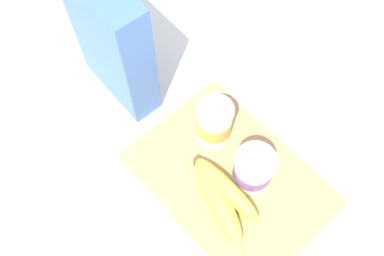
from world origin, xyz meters
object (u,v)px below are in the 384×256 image
Objects in this scene: cutting_board at (230,179)px; yogurt_cup_back at (253,170)px; cereal_box at (112,43)px; banana_bunch at (222,194)px; yogurt_cup_front at (214,123)px.

cutting_board is 0.06m from yogurt_cup_back.
cutting_board is 1.27× the size of cereal_box.
cereal_box reaches higher than cutting_board.
banana_bunch is (0.01, -0.04, 0.02)m from cutting_board.
cereal_box reaches higher than yogurt_cup_back.
yogurt_cup_front is (0.21, 0.05, -0.07)m from cereal_box.
banana_bunch is (0.31, -0.02, -0.11)m from cereal_box.
cutting_board is at bearing 111.48° from banana_bunch.
yogurt_cup_front reaches higher than cutting_board.
cereal_box is 0.33m from banana_bunch.
cutting_board is 0.33m from cereal_box.
yogurt_cup_back is (0.32, 0.04, -0.08)m from cereal_box.
yogurt_cup_back reaches higher than cutting_board.
cereal_box is 0.33m from yogurt_cup_back.
cereal_box is at bearing -172.49° from yogurt_cup_back.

